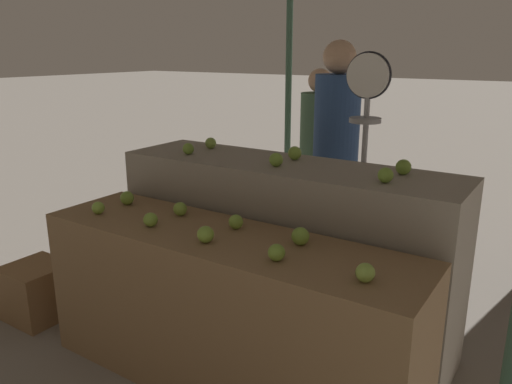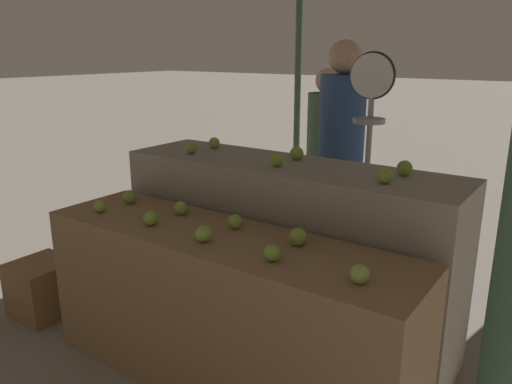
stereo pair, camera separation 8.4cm
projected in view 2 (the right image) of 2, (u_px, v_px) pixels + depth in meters
The scene contains 22 objects.
ground_plane at pixel (224, 381), 2.67m from camera, with size 60.00×60.00×0.00m, color gray.
display_counter_front at pixel (222, 311), 2.56m from camera, with size 2.03×0.55×0.83m, color olive.
display_counter_back at pixel (285, 251), 3.00m from camera, with size 2.03×0.55×1.08m, color gray.
apple_front_0 at pixel (100, 206), 2.78m from camera, with size 0.07×0.07×0.07m, color #84AD3D.
apple_front_1 at pixel (151, 219), 2.57m from camera, with size 0.07×0.07×0.07m, color #7AA338.
apple_front_2 at pixel (203, 234), 2.35m from camera, with size 0.08×0.08×0.08m, color #84AD3D.
apple_front_3 at pixel (272, 253), 2.13m from camera, with size 0.08×0.08×0.08m, color #7AA338.
apple_front_4 at pixel (360, 274), 1.93m from camera, with size 0.08×0.08×0.08m, color #8EB247.
apple_front_5 at pixel (130, 197), 2.94m from camera, with size 0.08×0.08×0.08m, color #7AA338.
apple_front_6 at pixel (181, 208), 2.74m from camera, with size 0.08×0.08×0.08m, color #84AD3D.
apple_front_7 at pixel (235, 221), 2.53m from camera, with size 0.07×0.07×0.07m, color #84AD3D.
apple_front_8 at pixel (298, 237), 2.30m from camera, with size 0.08×0.08×0.08m, color #7AA338.
apple_back_0 at pixel (191, 148), 3.10m from camera, with size 0.07×0.07×0.07m, color #7AA338.
apple_back_1 at pixel (278, 160), 2.76m from camera, with size 0.08×0.08×0.08m, color #7AA338.
apple_back_2 at pixel (385, 176), 2.40m from camera, with size 0.08×0.08×0.08m, color #7AA338.
apple_back_3 at pixel (214, 143), 3.28m from camera, with size 0.07×0.07×0.07m, color #8EB247.
apple_back_4 at pixel (296, 153), 2.93m from camera, with size 0.08×0.08×0.08m, color #84AD3D.
apple_back_5 at pixel (405, 168), 2.56m from camera, with size 0.08×0.08×0.08m, color #7AA338.
produce_scale at pixel (369, 127), 3.13m from camera, with size 0.29×0.20×1.70m.
person_vendor_at_scale at pixel (341, 145), 3.61m from camera, with size 0.33×0.33×1.78m.
person_customer_left at pixel (325, 145), 4.38m from camera, with size 0.33×0.33×1.56m.
wooden_crate_side at pixel (43, 288), 3.32m from camera, with size 0.36×0.36×0.36m, color olive.
Camera 2 is at (1.46, -1.77, 1.71)m, focal length 35.00 mm.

